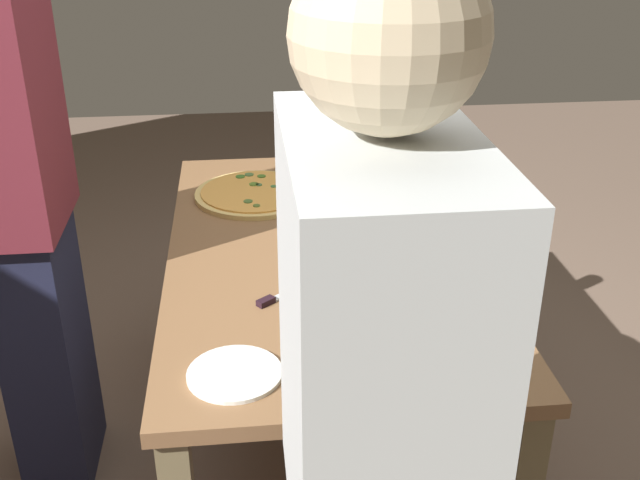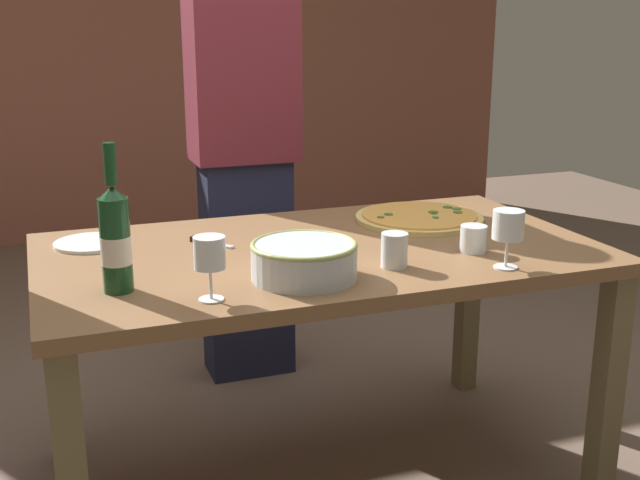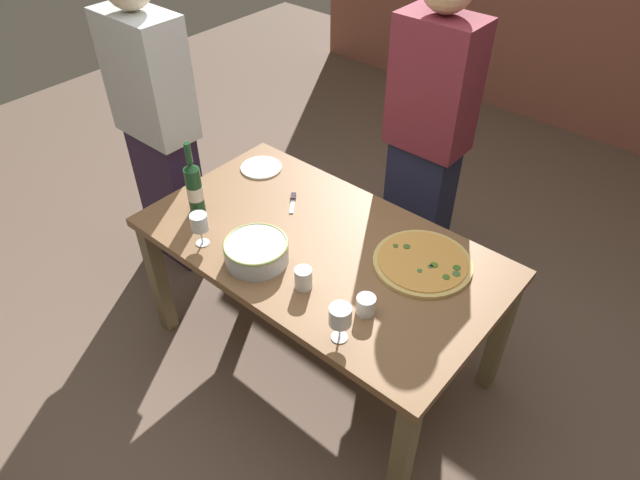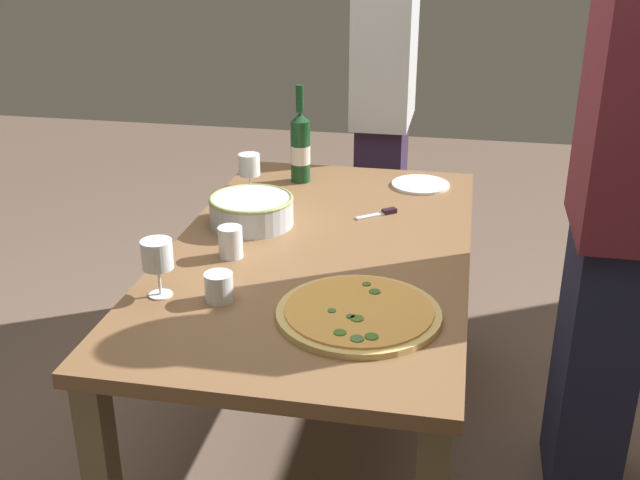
{
  "view_description": "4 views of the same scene",
  "coord_description": "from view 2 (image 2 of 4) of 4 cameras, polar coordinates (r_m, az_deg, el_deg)",
  "views": [
    {
      "loc": [
        -2.03,
        0.22,
        1.76
      ],
      "look_at": [
        0.0,
        0.0,
        0.77
      ],
      "focal_mm": 42.7,
      "sensor_mm": 36.0,
      "label": 1
    },
    {
      "loc": [
        -0.76,
        -2.07,
        1.39
      ],
      "look_at": [
        0.0,
        0.0,
        0.77
      ],
      "focal_mm": 44.43,
      "sensor_mm": 36.0,
      "label": 2
    },
    {
      "loc": [
        1.21,
        -1.43,
        2.37
      ],
      "look_at": [
        0.0,
        0.0,
        0.77
      ],
      "focal_mm": 31.65,
      "sensor_mm": 36.0,
      "label": 3
    },
    {
      "loc": [
        2.11,
        0.41,
        1.69
      ],
      "look_at": [
        0.0,
        0.0,
        0.77
      ],
      "focal_mm": 43.3,
      "sensor_mm": 36.0,
      "label": 4
    }
  ],
  "objects": [
    {
      "name": "cup_amber",
      "position": [
        2.11,
        5.38,
        -0.73
      ],
      "size": [
        0.07,
        0.07,
        0.09
      ],
      "primitive_type": "cylinder",
      "color": "white",
      "rests_on": "dining_table"
    },
    {
      "name": "ground_plane",
      "position": [
        2.61,
        0.0,
        -16.55
      ],
      "size": [
        8.0,
        8.0,
        0.0
      ],
      "primitive_type": "plane",
      "color": "brown"
    },
    {
      "name": "brick_wall_back",
      "position": [
        5.33,
        -12.4,
        14.93
      ],
      "size": [
        5.04,
        0.16,
        2.7
      ],
      "primitive_type": "cube",
      "color": "#935542",
      "rests_on": "ground"
    },
    {
      "name": "cup_ceramic",
      "position": [
        2.29,
        10.99,
        0.09
      ],
      "size": [
        0.08,
        0.08,
        0.08
      ],
      "primitive_type": "cylinder",
      "color": "white",
      "rests_on": "dining_table"
    },
    {
      "name": "pizza",
      "position": [
        2.62,
        7.16,
        1.62
      ],
      "size": [
        0.42,
        0.42,
        0.03
      ],
      "color": "#D6B667",
      "rests_on": "dining_table"
    },
    {
      "name": "wine_glass_by_bottle",
      "position": [
        1.86,
        -7.96,
        -1.03
      ],
      "size": [
        0.08,
        0.08,
        0.16
      ],
      "color": "white",
      "rests_on": "dining_table"
    },
    {
      "name": "pizza_knife",
      "position": [
        2.36,
        -8.18,
        -0.11
      ],
      "size": [
        0.11,
        0.13,
        0.02
      ],
      "color": "silver",
      "rests_on": "dining_table"
    },
    {
      "name": "side_plate",
      "position": [
        2.42,
        -16.16,
        -0.2
      ],
      "size": [
        0.21,
        0.21,
        0.01
      ],
      "primitive_type": "cylinder",
      "color": "white",
      "rests_on": "dining_table"
    },
    {
      "name": "person_guest_left",
      "position": [
        3.05,
        -5.43,
        6.46
      ],
      "size": [
        0.39,
        0.24,
        1.76
      ],
      "rotation": [
        0.0,
        0.0,
        -1.58
      ],
      "color": "#1F223C",
      "rests_on": "ground"
    },
    {
      "name": "wine_bottle",
      "position": [
        1.96,
        -14.53,
        0.15
      ],
      "size": [
        0.07,
        0.07,
        0.36
      ],
      "color": "#163F1F",
      "rests_on": "dining_table"
    },
    {
      "name": "dining_table",
      "position": [
        2.33,
        0.0,
        -2.72
      ],
      "size": [
        1.6,
        0.9,
        0.75
      ],
      "color": "brown",
      "rests_on": "ground"
    },
    {
      "name": "serving_bowl",
      "position": [
        2.01,
        -1.16,
        -1.37
      ],
      "size": [
        0.27,
        0.27,
        0.1
      ],
      "color": "silver",
      "rests_on": "dining_table"
    },
    {
      "name": "wine_glass_near_pizza",
      "position": [
        2.14,
        13.39,
        0.87
      ],
      "size": [
        0.08,
        0.08,
        0.16
      ],
      "color": "white",
      "rests_on": "dining_table"
    }
  ]
}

